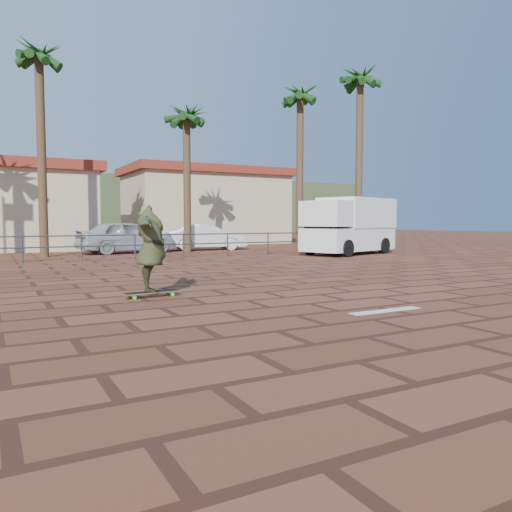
{
  "coord_description": "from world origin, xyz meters",
  "views": [
    {
      "loc": [
        -5.1,
        -7.38,
        1.49
      ],
      "look_at": [
        -0.42,
        1.27,
        0.8
      ],
      "focal_mm": 35.0,
      "sensor_mm": 36.0,
      "label": 1
    }
  ],
  "objects": [
    {
      "name": "palm_far_right",
      "position": [
        12.0,
        13.0,
        8.51
      ],
      "size": [
        2.4,
        2.4,
        10.05
      ],
      "color": "brown",
      "rests_on": "ground"
    },
    {
      "name": "car_silver",
      "position": [
        0.65,
        16.0,
        0.76
      ],
      "size": [
        4.69,
        2.43,
        1.53
      ],
      "primitive_type": "imported",
      "rotation": [
        0.0,
        0.0,
        1.72
      ],
      "color": "#B8BBC0",
      "rests_on": "ground"
    },
    {
      "name": "car_white",
      "position": [
        4.9,
        16.5,
        0.67
      ],
      "size": [
        4.21,
        1.99,
        1.33
      ],
      "primitive_type": "imported",
      "rotation": [
        0.0,
        0.0,
        1.42
      ],
      "color": "white",
      "rests_on": "ground"
    },
    {
      "name": "palm_center",
      "position": [
        3.5,
        15.5,
        6.36
      ],
      "size": [
        2.4,
        2.4,
        7.75
      ],
      "color": "brown",
      "rests_on": "ground"
    },
    {
      "name": "palm_right",
      "position": [
        9.0,
        14.0,
        7.58
      ],
      "size": [
        2.4,
        2.4,
        9.05
      ],
      "color": "brown",
      "rests_on": "ground"
    },
    {
      "name": "ground",
      "position": [
        0.0,
        0.0,
        0.0
      ],
      "size": [
        120.0,
        120.0,
        0.0
      ],
      "primitive_type": "plane",
      "color": "brown",
      "rests_on": "ground"
    },
    {
      "name": "skateboarder",
      "position": [
        -2.28,
        2.11,
        0.96
      ],
      "size": [
        1.17,
        2.15,
        1.69
      ],
      "primitive_type": "imported",
      "rotation": [
        0.0,
        0.0,
        1.26
      ],
      "color": "#373C20",
      "rests_on": "longboard"
    },
    {
      "name": "longboard",
      "position": [
        -2.28,
        2.11,
        0.09
      ],
      "size": [
        1.15,
        0.35,
        0.11
      ],
      "rotation": [
        0.0,
        0.0,
        0.09
      ],
      "color": "olive",
      "rests_on": "ground"
    },
    {
      "name": "palm_left",
      "position": [
        -3.0,
        15.0,
        7.95
      ],
      "size": [
        2.4,
        2.4,
        9.45
      ],
      "color": "brown",
      "rests_on": "ground"
    },
    {
      "name": "guardrail",
      "position": [
        0.0,
        12.0,
        0.68
      ],
      "size": [
        24.06,
        0.06,
        1.0
      ],
      "color": "#47494F",
      "rests_on": "ground"
    },
    {
      "name": "building_east",
      "position": [
        8.0,
        24.0,
        2.54
      ],
      "size": [
        10.6,
        6.6,
        5.0
      ],
      "color": "beige",
      "rests_on": "ground"
    },
    {
      "name": "campervan",
      "position": [
        9.37,
        10.45,
        1.33
      ],
      "size": [
        5.27,
        3.46,
        2.53
      ],
      "rotation": [
        0.0,
        0.0,
        0.32
      ],
      "color": "white",
      "rests_on": "ground"
    },
    {
      "name": "street_sign",
      "position": [
        12.0,
        12.0,
        1.43
      ],
      "size": [
        0.42,
        0.06,
        2.05
      ],
      "rotation": [
        0.0,
        0.0,
        -0.04
      ],
      "color": "gray",
      "rests_on": "ground"
    },
    {
      "name": "hill_front",
      "position": [
        0.0,
        50.0,
        3.0
      ],
      "size": [
        70.0,
        18.0,
        6.0
      ],
      "primitive_type": "cube",
      "color": "#384C28",
      "rests_on": "ground"
    },
    {
      "name": "paint_stripe",
      "position": [
        0.7,
        -1.2,
        0.0
      ],
      "size": [
        1.4,
        0.22,
        0.01
      ],
      "primitive_type": "cube",
      "color": "white",
      "rests_on": "ground"
    }
  ]
}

